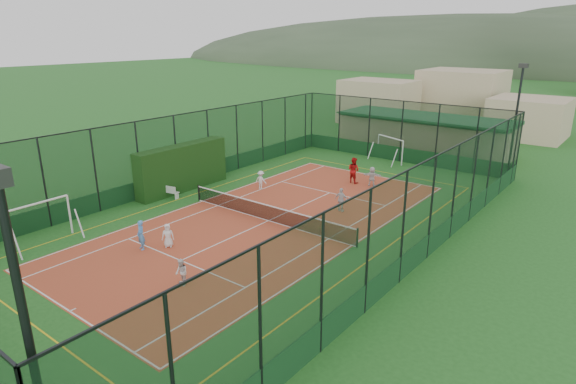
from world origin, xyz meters
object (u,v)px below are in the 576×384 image
(clubhouse, at_px, (425,133))
(white_bench, at_px, (168,191))
(child_near_mid, at_px, (141,235))
(futsal_goal_near, at_px, (40,223))
(child_near_right, at_px, (181,272))
(child_far_left, at_px, (261,180))
(coach, at_px, (354,170))
(child_far_back, at_px, (372,176))
(child_near_left, at_px, (168,235))
(child_far_right, at_px, (341,200))
(floodlight_ne, at_px, (515,124))
(futsal_goal_far, at_px, (390,150))

(clubhouse, xyz_separation_m, white_bench, (-7.80, -22.84, -1.13))
(child_near_mid, bearing_deg, white_bench, 146.34)
(futsal_goal_near, relative_size, child_near_right, 2.78)
(child_far_left, height_order, coach, coach)
(child_far_left, bearing_deg, child_far_back, -143.77)
(white_bench, distance_m, child_near_right, 11.95)
(child_near_left, bearing_deg, child_near_right, -74.81)
(white_bench, height_order, coach, coach)
(white_bench, relative_size, futsal_goal_near, 0.48)
(child_near_mid, height_order, child_near_right, child_near_mid)
(child_near_left, relative_size, child_far_left, 0.94)
(white_bench, height_order, child_near_mid, child_near_mid)
(white_bench, bearing_deg, child_far_right, 12.32)
(floodlight_ne, height_order, clubhouse, floodlight_ne)
(child_near_mid, relative_size, child_far_right, 1.03)
(clubhouse, distance_m, child_far_left, 18.32)
(futsal_goal_near, height_order, coach, futsal_goal_near)
(child_near_mid, height_order, child_far_left, child_near_mid)
(white_bench, relative_size, child_near_left, 1.29)
(clubhouse, relative_size, futsal_goal_near, 4.60)
(futsal_goal_near, distance_m, child_near_right, 9.13)
(child_near_mid, relative_size, child_far_back, 1.09)
(child_far_left, bearing_deg, futsal_goal_near, 70.40)
(futsal_goal_far, bearing_deg, child_near_right, -61.03)
(child_far_right, bearing_deg, clubhouse, -85.45)
(child_near_mid, height_order, coach, coach)
(futsal_goal_far, relative_size, child_far_left, 2.41)
(clubhouse, distance_m, coach, 12.63)
(coach, bearing_deg, child_far_back, -165.73)
(child_near_mid, xyz_separation_m, child_far_back, (3.96, 16.25, -0.06))
(floodlight_ne, height_order, child_near_mid, floodlight_ne)
(futsal_goal_near, bearing_deg, white_bench, 2.95)
(white_bench, bearing_deg, coach, 40.33)
(futsal_goal_far, xyz_separation_m, child_near_right, (2.52, -24.35, -0.40))
(clubhouse, relative_size, coach, 8.25)
(child_far_right, bearing_deg, white_bench, 21.43)
(coach, bearing_deg, futsal_goal_near, 78.01)
(floodlight_ne, relative_size, child_far_left, 6.39)
(clubhouse, bearing_deg, child_far_left, -103.21)
(futsal_goal_near, bearing_deg, child_near_right, -82.02)
(clubhouse, xyz_separation_m, child_near_mid, (-2.51, -28.73, -0.82))
(futsal_goal_far, bearing_deg, white_bench, -89.34)
(child_near_left, distance_m, child_far_right, 10.45)
(futsal_goal_far, xyz_separation_m, child_near_left, (-1.04, -22.20, -0.39))
(child_near_right, xyz_separation_m, child_far_right, (0.60, 11.73, 0.13))
(child_near_left, bearing_deg, futsal_goal_far, 43.63)
(futsal_goal_near, relative_size, futsal_goal_far, 1.06)
(coach, bearing_deg, futsal_goal_far, -75.47)
(child_far_back, bearing_deg, child_near_mid, 55.12)
(clubhouse, relative_size, white_bench, 9.69)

